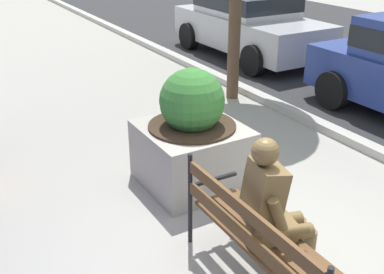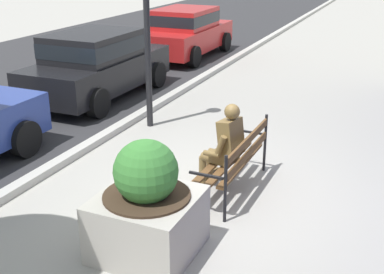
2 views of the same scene
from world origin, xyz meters
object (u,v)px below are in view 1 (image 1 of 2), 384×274
object	(u,v)px
bronze_statue_seated	(279,215)
parked_car_silver	(248,20)
park_bench	(261,238)
concrete_planter	(192,139)

from	to	relation	value
bronze_statue_seated	parked_car_silver	bearing A→B (deg)	145.61
bronze_statue_seated	park_bench	bearing A→B (deg)	-78.15
concrete_planter	parked_car_silver	bearing A→B (deg)	137.82
bronze_statue_seated	parked_car_silver	size ratio (longest dim) A/B	0.33
bronze_statue_seated	parked_car_silver	distance (m)	7.77
concrete_planter	parked_car_silver	size ratio (longest dim) A/B	0.34
park_bench	parked_car_silver	world-z (taller)	parked_car_silver
park_bench	parked_car_silver	distance (m)	7.93
parked_car_silver	park_bench	bearing A→B (deg)	-35.45
bronze_statue_seated	concrete_planter	distance (m)	1.85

